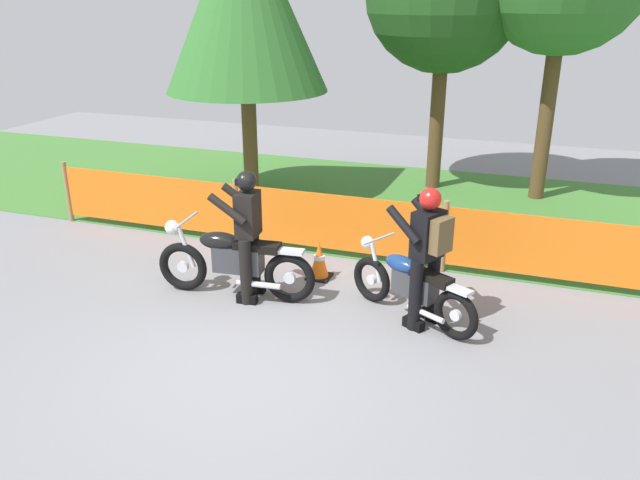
{
  "coord_description": "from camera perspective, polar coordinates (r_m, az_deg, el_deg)",
  "views": [
    {
      "loc": [
        2.65,
        -5.14,
        3.67
      ],
      "look_at": [
        0.33,
        1.48,
        0.9
      ],
      "focal_mm": 35.06,
      "sensor_mm": 36.0,
      "label": 1
    }
  ],
  "objects": [
    {
      "name": "barrier_fence",
      "position": [
        9.17,
        1.36,
        1.59
      ],
      "size": [
        9.68,
        0.08,
        1.05
      ],
      "color": "#997547",
      "rests_on": "ground"
    },
    {
      "name": "rider_trailing",
      "position": [
        7.21,
        9.78,
        -0.93
      ],
      "size": [
        0.79,
        0.7,
        1.69
      ],
      "rotation": [
        0.0,
        0.0,
        2.65
      ],
      "color": "black",
      "rests_on": "ground"
    },
    {
      "name": "motorcycle_lead",
      "position": [
        8.06,
        -7.9,
        -1.92
      ],
      "size": [
        2.13,
        0.63,
        1.01
      ],
      "rotation": [
        0.0,
        0.0,
        3.24
      ],
      "color": "black",
      "rests_on": "ground"
    },
    {
      "name": "traffic_cone",
      "position": [
        8.58,
        -0.07,
        -1.87
      ],
      "size": [
        0.32,
        0.32,
        0.53
      ],
      "color": "black",
      "rests_on": "ground"
    },
    {
      "name": "ground",
      "position": [
        6.85,
        -6.83,
        -11.09
      ],
      "size": [
        24.0,
        24.0,
        0.02
      ],
      "primitive_type": "cube",
      "color": "gray"
    },
    {
      "name": "grass_verge",
      "position": [
        11.85,
        5.48,
        3.42
      ],
      "size": [
        24.0,
        5.5,
        0.01
      ],
      "primitive_type": "cube",
      "color": "#427A33",
      "rests_on": "ground"
    },
    {
      "name": "rider_lead",
      "position": [
        7.83,
        -6.65,
        0.82
      ],
      "size": [
        0.6,
        0.58,
        1.69
      ],
      "rotation": [
        0.0,
        0.0,
        3.24
      ],
      "color": "black",
      "rests_on": "ground"
    },
    {
      "name": "motorcycle_trailing",
      "position": [
        7.53,
        8.29,
        -4.15
      ],
      "size": [
        1.71,
        1.0,
        0.89
      ],
      "rotation": [
        0.0,
        0.0,
        2.65
      ],
      "color": "black",
      "rests_on": "ground"
    }
  ]
}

